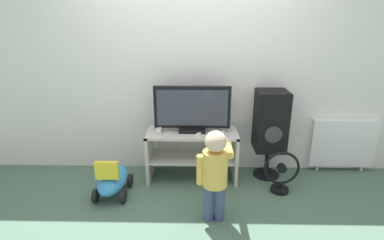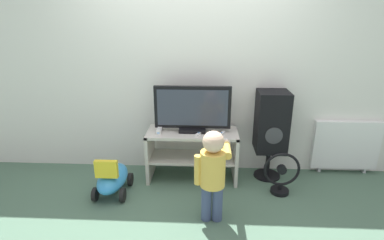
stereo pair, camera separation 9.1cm
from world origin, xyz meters
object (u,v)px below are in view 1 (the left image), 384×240
Objects in this scene: game_console at (159,130)px; ride_on_toy at (113,180)px; floor_fan at (281,174)px; speaker_tower at (270,122)px; remote_secondary at (199,134)px; television at (192,110)px; child at (215,169)px; remote_primary at (222,133)px; radiator at (343,143)px.

game_console is 0.72m from ride_on_toy.
game_console is 1.39m from floor_fan.
game_console is 0.19× the size of speaker_tower.
speaker_tower is at bearing 14.63° from ride_on_toy.
remote_secondary is 0.23× the size of ride_on_toy.
child is (0.22, -0.77, -0.31)m from television.
remote_primary is at bearing -16.70° from television.
speaker_tower is at bearing 11.88° from remote_secondary.
child is at bearing -20.16° from ride_on_toy.
television is 4.26× the size of game_console.
remote_secondary is 0.97m from floor_fan.
game_console is at bearing -173.24° from radiator.
floor_fan is at bearing -17.49° from television.
ride_on_toy is at bearing -177.06° from floor_fan.
speaker_tower reaches higher than remote_secondary.
radiator is at bearing 6.76° from game_console.
remote_secondary is at bearing 168.09° from floor_fan.
child is (0.14, -0.66, -0.07)m from remote_secondary.
television is at bearing 162.51° from floor_fan.
remote_primary is (0.32, -0.10, -0.24)m from television.
child reaches higher than ride_on_toy.
remote_primary is 0.17× the size of radiator.
child is at bearing -77.67° from remote_secondary.
speaker_tower is (0.56, 0.15, 0.08)m from remote_primary.
speaker_tower is 1.79× the size of ride_on_toy.
game_console is at bearing 169.32° from floor_fan.
game_console is 0.34× the size of ride_on_toy.
child reaches higher than radiator.
radiator is at bearing 10.48° from remote_secondary.
radiator is at bearing 12.76° from ride_on_toy.
speaker_tower reaches higher than ride_on_toy.
floor_fan is 0.61× the size of radiator.
television is 6.26× the size of remote_primary.
television is at bearing 163.30° from remote_primary.
radiator is at bearing 6.49° from television.
game_console is 0.23× the size of child.
ride_on_toy is (-1.15, -0.29, -0.41)m from remote_primary.
child is 1.14× the size of radiator.
television is 6.29× the size of remote_secondary.
remote_secondary is at bearing -56.83° from television.
child is (0.58, -0.72, -0.09)m from game_console.
radiator reaches higher than floor_fan.
radiator reaches higher than game_console.
ride_on_toy is at bearing 159.84° from child.
child is 0.85× the size of speaker_tower.
remote_primary is 0.29× the size of floor_fan.
child is at bearing -128.55° from speaker_tower.
television is 0.28m from remote_secondary.
game_console is 0.42× the size of floor_fan.
floor_fan is at bearing 2.94° from ride_on_toy.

